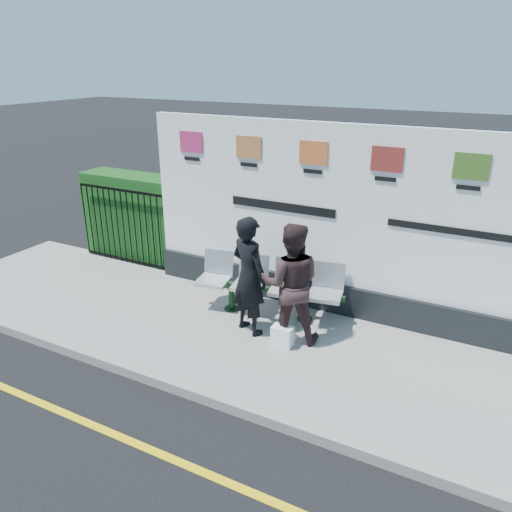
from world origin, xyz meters
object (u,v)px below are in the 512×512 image
Objects in this scene: billboard at (380,241)px; woman_left at (249,276)px; bench at (268,300)px; woman_right at (291,283)px.

billboard is 4.42× the size of woman_left.
billboard reaches higher than bench.
woman_right is at bearing -154.37° from woman_left.
billboard reaches higher than woman_right.
billboard reaches higher than woman_left.
bench is 1.31× the size of woman_right.
woman_right is (0.62, -0.53, 0.65)m from bench.
bench is at bearing -156.83° from billboard.
bench is 1.04m from woman_right.
woman_right is (-0.93, -1.20, -0.40)m from billboard.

